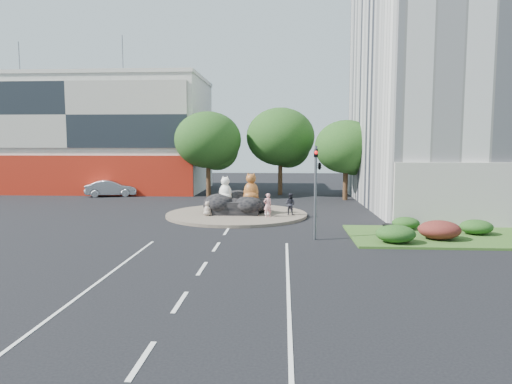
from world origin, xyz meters
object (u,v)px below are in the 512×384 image
(cat_tabby, at_px, (251,187))
(kitten_white, at_px, (268,210))
(cat_white, at_px, (225,188))
(kitten_calico, at_px, (207,208))
(litter_bin, at_px, (388,231))
(pedestrian_pink, at_px, (268,205))
(pedestrian_dark, at_px, (290,204))
(parked_car, at_px, (111,188))

(cat_tabby, height_order, kitten_white, cat_tabby)
(cat_white, bearing_deg, cat_tabby, 25.66)
(kitten_calico, relative_size, litter_bin, 1.42)
(kitten_calico, distance_m, pedestrian_pink, 4.19)
(cat_tabby, relative_size, litter_bin, 2.81)
(cat_white, bearing_deg, pedestrian_pink, 2.92)
(cat_white, distance_m, pedestrian_pink, 3.51)
(pedestrian_dark, bearing_deg, parked_car, -6.40)
(litter_bin, bearing_deg, kitten_white, 135.62)
(pedestrian_dark, bearing_deg, cat_white, 23.58)
(pedestrian_pink, bearing_deg, kitten_calico, -32.10)
(pedestrian_dark, xyz_separation_m, parked_car, (-17.33, 12.04, -0.16))
(cat_white, distance_m, pedestrian_dark, 4.72)
(kitten_calico, distance_m, parked_car, 17.23)
(kitten_white, distance_m, pedestrian_dark, 1.71)
(kitten_calico, xyz_separation_m, kitten_white, (4.14, 0.08, -0.14))
(kitten_calico, xyz_separation_m, parked_car, (-11.63, 12.71, 0.08))
(kitten_calico, height_order, parked_car, parked_car)
(kitten_calico, distance_m, kitten_white, 4.14)
(kitten_calico, relative_size, pedestrian_dark, 0.68)
(parked_car, bearing_deg, cat_tabby, -143.00)
(kitten_calico, xyz_separation_m, pedestrian_pink, (4.17, -0.35, 0.28))
(parked_car, bearing_deg, litter_bin, -144.67)
(kitten_white, bearing_deg, parked_car, 133.87)
(litter_bin, bearing_deg, kitten_calico, 149.21)
(cat_white, relative_size, pedestrian_pink, 1.11)
(kitten_calico, bearing_deg, pedestrian_pink, 11.62)
(pedestrian_pink, distance_m, pedestrian_dark, 1.84)
(pedestrian_pink, bearing_deg, pedestrian_dark, -173.60)
(parked_car, bearing_deg, kitten_calico, -151.73)
(pedestrian_pink, bearing_deg, kitten_white, -114.02)
(kitten_white, bearing_deg, litter_bin, -51.83)
(kitten_white, bearing_deg, pedestrian_pink, -94.25)
(kitten_white, xyz_separation_m, parked_car, (-15.77, 12.63, 0.22))
(kitten_calico, bearing_deg, litter_bin, -14.31)
(cat_white, xyz_separation_m, parked_car, (-12.74, 11.66, -1.19))
(cat_tabby, bearing_deg, pedestrian_pink, -42.94)
(kitten_calico, bearing_deg, kitten_white, 17.62)
(cat_tabby, relative_size, pedestrian_pink, 1.27)
(cat_tabby, xyz_separation_m, pedestrian_pink, (1.22, -1.34, -1.12))
(cat_tabby, distance_m, litter_bin, 10.94)
(pedestrian_dark, distance_m, parked_car, 21.10)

